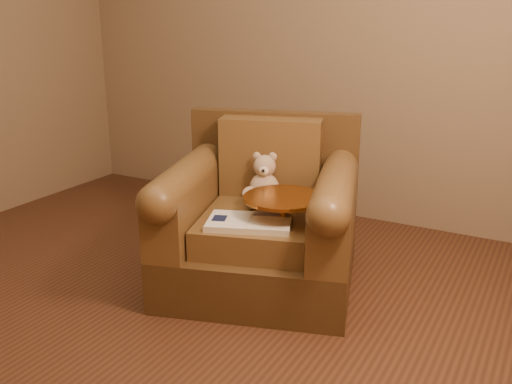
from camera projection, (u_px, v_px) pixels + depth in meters
The scene contains 5 objects.
floor at pixel (137, 316), 2.97m from camera, with size 4.00×4.00×0.00m, color #502D1B.
armchair at pixel (262, 222), 3.27m from camera, with size 1.28×1.25×0.93m.
teddy_bear at pixel (264, 184), 3.28m from camera, with size 0.22×0.26×0.31m.
guidebook at pixel (249, 223), 2.97m from camera, with size 0.50×0.40×0.04m.
side_table at pixel (283, 244), 3.07m from camera, with size 0.42×0.42×0.59m.
Camera 1 is at (1.82, -2.01, 1.52)m, focal length 40.00 mm.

